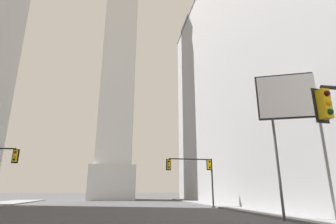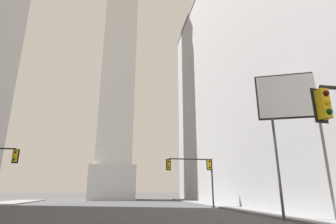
# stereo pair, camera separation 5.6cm
# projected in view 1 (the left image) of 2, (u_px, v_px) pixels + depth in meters

# --- Properties ---
(sidewalk_right) EXTENTS (5.00, 68.26, 0.15)m
(sidewalk_right) POSITION_uv_depth(u_px,v_px,m) (276.00, 212.00, 22.72)
(sidewalk_right) COLOR slate
(sidewalk_right) RESTS_ON ground_plane
(building_right) EXTENTS (25.56, 57.45, 40.59)m
(building_right) POSITION_uv_depth(u_px,v_px,m) (299.00, 65.00, 40.20)
(building_right) COLOR #9E9EA0
(building_right) RESTS_ON ground_plane
(obelisk) EXTENTS (9.16, 9.16, 67.08)m
(obelisk) POSITION_uv_depth(u_px,v_px,m) (120.00, 59.00, 62.43)
(obelisk) COLOR silver
(obelisk) RESTS_ON ground_plane
(traffic_light_mid_right) EXTENTS (5.73, 0.50, 5.57)m
(traffic_light_mid_right) POSITION_uv_depth(u_px,v_px,m) (196.00, 169.00, 31.01)
(traffic_light_mid_right) COLOR black
(traffic_light_mid_right) RESTS_ON ground_plane
(billboard_sign) EXTENTS (5.40, 2.40, 10.31)m
(billboard_sign) POSITION_uv_depth(u_px,v_px,m) (299.00, 99.00, 19.03)
(billboard_sign) COLOR #3F3F42
(billboard_sign) RESTS_ON ground_plane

